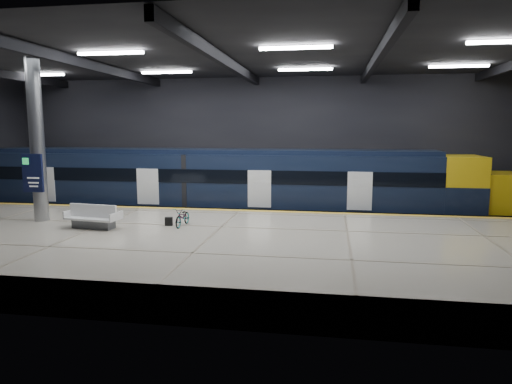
# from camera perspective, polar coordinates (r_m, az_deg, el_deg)

# --- Properties ---
(ground) EXTENTS (30.00, 30.00, 0.00)m
(ground) POSITION_cam_1_polar(r_m,az_deg,el_deg) (19.80, -3.60, -6.84)
(ground) COLOR black
(ground) RESTS_ON ground
(room_shell) EXTENTS (30.10, 16.10, 8.05)m
(room_shell) POSITION_cam_1_polar(r_m,az_deg,el_deg) (19.17, -3.75, 9.93)
(room_shell) COLOR black
(room_shell) RESTS_ON ground
(platform) EXTENTS (30.00, 11.00, 1.10)m
(platform) POSITION_cam_1_polar(r_m,az_deg,el_deg) (17.32, -5.47, -7.15)
(platform) COLOR beige
(platform) RESTS_ON ground
(safety_strip) EXTENTS (30.00, 0.40, 0.01)m
(safety_strip) POSITION_cam_1_polar(r_m,az_deg,el_deg) (22.19, -2.04, -2.30)
(safety_strip) COLOR gold
(safety_strip) RESTS_ON platform
(rails) EXTENTS (30.00, 1.52, 0.16)m
(rails) POSITION_cam_1_polar(r_m,az_deg,el_deg) (25.04, -0.79, -3.51)
(rails) COLOR gray
(rails) RESTS_ON ground
(train) EXTENTS (29.40, 2.84, 3.79)m
(train) POSITION_cam_1_polar(r_m,az_deg,el_deg) (24.80, -1.82, 1.01)
(train) COLOR black
(train) RESTS_ON ground
(bench) EXTENTS (2.28, 1.18, 0.96)m
(bench) POSITION_cam_1_polar(r_m,az_deg,el_deg) (19.33, -19.66, -3.29)
(bench) COLOR #595B60
(bench) RESTS_ON platform
(bicycle) EXTENTS (0.56, 1.47, 0.76)m
(bicycle) POSITION_cam_1_polar(r_m,az_deg,el_deg) (18.82, -9.14, -3.08)
(bicycle) COLOR #99999E
(bicycle) RESTS_ON platform
(pannier_bag) EXTENTS (0.32, 0.23, 0.35)m
(pannier_bag) POSITION_cam_1_polar(r_m,az_deg,el_deg) (19.06, -10.84, -3.62)
(pannier_bag) COLOR black
(pannier_bag) RESTS_ON platform
(info_column) EXTENTS (0.90, 0.78, 6.90)m
(info_column) POSITION_cam_1_polar(r_m,az_deg,el_deg) (21.51, -25.73, 5.60)
(info_column) COLOR #9EA0A5
(info_column) RESTS_ON platform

